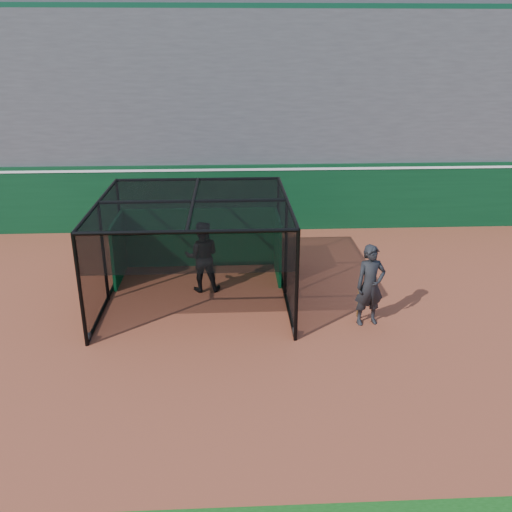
{
  "coord_description": "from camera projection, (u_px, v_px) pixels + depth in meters",
  "views": [
    {
      "loc": [
        -0.08,
        -11.33,
        6.64
      ],
      "look_at": [
        0.58,
        2.0,
        1.4
      ],
      "focal_mm": 38.0,
      "sensor_mm": 36.0,
      "label": 1
    }
  ],
  "objects": [
    {
      "name": "batter",
      "position": [
        202.0,
        257.0,
        15.32
      ],
      "size": [
        1.0,
        0.78,
        2.06
      ],
      "primitive_type": "imported",
      "rotation": [
        0.0,
        0.0,
        3.14
      ],
      "color": "black",
      "rests_on": "ground"
    },
    {
      "name": "batting_cage",
      "position": [
        195.0,
        251.0,
        14.72
      ],
      "size": [
        5.04,
        5.06,
        2.79
      ],
      "color": "black",
      "rests_on": "ground"
    },
    {
      "name": "grandstand",
      "position": [
        230.0,
        99.0,
        22.74
      ],
      "size": [
        50.0,
        7.85,
        8.95
      ],
      "color": "#4C4C4F",
      "rests_on": "ground"
    },
    {
      "name": "ground",
      "position": [
        236.0,
        341.0,
        12.97
      ],
      "size": [
        120.0,
        120.0,
        0.0
      ],
      "primitive_type": "plane",
      "color": "brown",
      "rests_on": "ground"
    },
    {
      "name": "on_deck_player",
      "position": [
        370.0,
        285.0,
        13.44
      ],
      "size": [
        0.85,
        0.64,
        2.1
      ],
      "color": "black",
      "rests_on": "ground"
    },
    {
      "name": "outfield_wall",
      "position": [
        232.0,
        196.0,
        20.4
      ],
      "size": [
        50.0,
        0.5,
        2.5
      ],
      "color": "#093519",
      "rests_on": "ground"
    }
  ]
}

